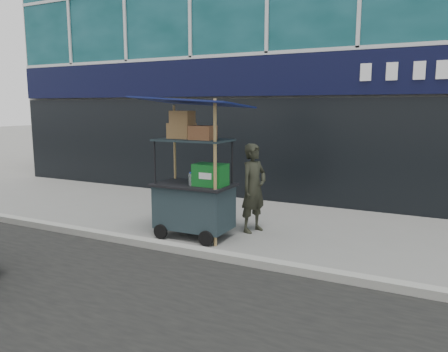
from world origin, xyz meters
The scene contains 4 objects.
ground centered at (0.00, 0.00, 0.00)m, with size 80.00×80.00×0.00m, color slate.
curb centered at (0.00, -0.20, 0.06)m, with size 80.00×0.18×0.12m, color gray.
vendor_cart centered at (0.02, 0.63, 0.84)m, with size 1.78×1.26×2.38m.
vendor_man centered at (0.78, 1.39, 0.79)m, with size 0.57×0.38×1.57m, color black.
Camera 1 is at (3.76, -5.60, 2.22)m, focal length 35.00 mm.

